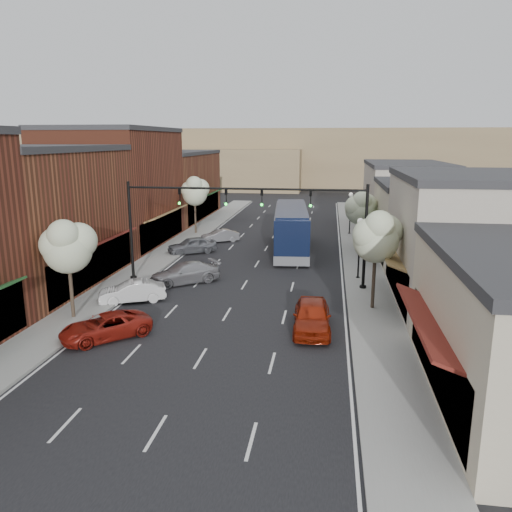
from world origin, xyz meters
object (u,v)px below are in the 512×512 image
at_px(lamp_post_near, 360,238).
at_px(red_hatchback, 312,316).
at_px(signal_mast_right, 329,220).
at_px(tree_right_far, 361,207).
at_px(parked_car_e, 220,236).
at_px(parked_car_b, 132,292).
at_px(parked_car_a, 106,327).
at_px(tree_right_near, 377,236).
at_px(tree_left_near, 68,245).
at_px(parked_car_d, 192,245).
at_px(signal_mast_left, 163,217).
at_px(parked_car_c, 185,273).
at_px(lamp_post_far, 350,206).
at_px(coach_bus, 291,228).
at_px(tree_left_far, 195,191).

height_order(lamp_post_near, red_hatchback, lamp_post_near).
xyz_separation_m(signal_mast_right, tree_right_far, (2.73, 11.95, -0.63)).
xyz_separation_m(lamp_post_near, parked_car_e, (-12.64, 11.74, -2.39)).
bearing_deg(parked_car_b, lamp_post_near, 91.88).
bearing_deg(parked_car_a, red_hatchback, 60.37).
bearing_deg(tree_right_near, lamp_post_near, 94.77).
height_order(tree_right_far, tree_left_near, tree_left_near).
bearing_deg(red_hatchback, parked_car_b, 161.95).
distance_m(parked_car_a, parked_car_e, 24.60).
distance_m(lamp_post_near, parked_car_e, 17.42).
bearing_deg(tree_right_near, parked_car_d, 138.05).
distance_m(tree_left_near, lamp_post_near, 19.25).
height_order(signal_mast_right, parked_car_b, signal_mast_right).
height_order(tree_right_far, red_hatchback, tree_right_far).
relative_size(signal_mast_left, parked_car_c, 1.67).
bearing_deg(lamp_post_far, red_hatchback, -95.94).
xyz_separation_m(tree_left_near, lamp_post_near, (16.05, 10.56, -1.22)).
xyz_separation_m(tree_right_near, lamp_post_far, (-0.55, 24.06, -1.45)).
relative_size(parked_car_a, parked_car_e, 1.21).
bearing_deg(parked_car_b, coach_bus, 126.74).
bearing_deg(signal_mast_right, parked_car_d, 142.65).
xyz_separation_m(lamp_post_far, coach_bus, (-5.49, -8.72, -0.96)).
height_order(tree_left_far, parked_car_d, tree_left_far).
xyz_separation_m(coach_bus, parked_car_a, (-7.60, -21.63, -1.42)).
bearing_deg(parked_car_b, tree_left_near, -56.12).
bearing_deg(coach_bus, parked_car_b, -123.13).
xyz_separation_m(tree_right_near, parked_car_d, (-14.55, 13.08, -3.72)).
relative_size(parked_car_a, parked_car_c, 0.91).
xyz_separation_m(tree_left_far, parked_car_c, (4.05, -18.08, -3.89)).
distance_m(tree_left_far, parked_car_d, 9.94).
relative_size(tree_left_far, lamp_post_near, 1.38).
bearing_deg(lamp_post_near, lamp_post_far, 90.00).
distance_m(lamp_post_near, coach_bus, 10.40).
height_order(tree_left_near, red_hatchback, tree_left_near).
height_order(parked_car_a, parked_car_c, parked_car_c).
bearing_deg(parked_car_d, signal_mast_left, -29.47).
relative_size(signal_mast_left, tree_left_near, 1.44).
height_order(signal_mast_left, parked_car_a, signal_mast_left).
bearing_deg(parked_car_b, signal_mast_right, 86.28).
bearing_deg(parked_car_c, signal_mast_right, 54.16).
relative_size(lamp_post_near, parked_car_d, 1.04).
bearing_deg(tree_right_near, tree_right_far, 90.00).
height_order(signal_mast_right, parked_car_e, signal_mast_right).
height_order(signal_mast_right, lamp_post_far, signal_mast_right).
relative_size(signal_mast_right, red_hatchback, 1.72).
distance_m(lamp_post_far, parked_car_e, 14.10).
height_order(signal_mast_left, coach_bus, signal_mast_left).
height_order(tree_right_near, lamp_post_far, tree_right_near).
bearing_deg(signal_mast_left, parked_car_c, -5.41).
bearing_deg(coach_bus, parked_car_e, 152.50).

